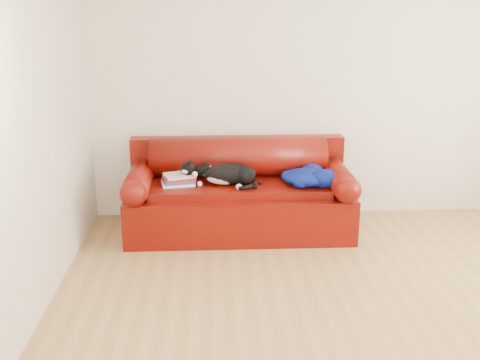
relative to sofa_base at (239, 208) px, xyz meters
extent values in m
plane|color=olive|center=(0.80, -1.49, -0.24)|extent=(4.50, 4.50, 0.00)
cube|color=beige|center=(0.80, 0.51, 1.06)|extent=(4.50, 0.02, 2.60)
cube|color=beige|center=(-1.45, -1.49, 1.06)|extent=(0.02, 4.00, 2.60)
cube|color=#400A02|center=(0.00, 0.01, -0.03)|extent=(2.10, 0.90, 0.42)
cube|color=#400A02|center=(0.00, -0.04, 0.21)|extent=(1.66, 0.62, 0.10)
cylinder|color=black|center=(-0.93, -0.32, -0.21)|extent=(0.06, 0.06, 0.05)
cylinder|color=black|center=(0.93, -0.32, -0.21)|extent=(0.06, 0.06, 0.05)
cylinder|color=black|center=(-0.93, 0.34, -0.21)|extent=(0.06, 0.06, 0.05)
cylinder|color=black|center=(0.93, 0.34, -0.21)|extent=(0.06, 0.06, 0.05)
cube|color=#400A02|center=(0.00, 0.37, 0.19)|extent=(2.10, 0.18, 0.85)
cylinder|color=#400A02|center=(0.00, 0.26, 0.44)|extent=(1.70, 0.40, 0.40)
cylinder|color=#400A02|center=(-0.93, 0.01, 0.30)|extent=(0.24, 0.88, 0.24)
sphere|color=#400A02|center=(-0.93, -0.43, 0.30)|extent=(0.24, 0.24, 0.24)
cylinder|color=#400A02|center=(0.93, 0.01, 0.30)|extent=(0.24, 0.88, 0.24)
sphere|color=#400A02|center=(0.93, -0.43, 0.30)|extent=(0.24, 0.24, 0.24)
cube|color=silver|center=(-0.56, -0.05, 0.28)|extent=(0.33, 0.27, 0.02)
cube|color=white|center=(-0.56, -0.05, 0.28)|extent=(0.31, 0.26, 0.02)
cube|color=#1C4999|center=(-0.56, -0.05, 0.30)|extent=(0.33, 0.28, 0.02)
cube|color=white|center=(-0.56, -0.05, 0.30)|extent=(0.31, 0.26, 0.02)
cube|color=#B61418|center=(-0.56, -0.05, 0.33)|extent=(0.32, 0.28, 0.02)
cube|color=white|center=(-0.56, -0.05, 0.33)|extent=(0.31, 0.27, 0.02)
cube|color=#BBBDC2|center=(-0.56, -0.05, 0.35)|extent=(0.32, 0.28, 0.02)
cube|color=white|center=(-0.56, -0.05, 0.35)|extent=(0.31, 0.27, 0.02)
ellipsoid|color=black|center=(-0.09, -0.07, 0.36)|extent=(0.55, 0.43, 0.20)
ellipsoid|color=silver|center=(-0.13, -0.11, 0.33)|extent=(0.37, 0.27, 0.13)
ellipsoid|color=silver|center=(-0.28, -0.02, 0.37)|extent=(0.17, 0.17, 0.12)
ellipsoid|color=black|center=(0.05, -0.12, 0.35)|extent=(0.26, 0.26, 0.17)
ellipsoid|color=black|center=(-0.38, 0.06, 0.42)|extent=(0.18, 0.18, 0.12)
ellipsoid|color=silver|center=(-0.40, 0.02, 0.41)|extent=(0.09, 0.08, 0.05)
sphere|color=#BF7272|center=(-0.42, 0.01, 0.41)|extent=(0.02, 0.02, 0.02)
cone|color=black|center=(-0.38, 0.02, 0.48)|extent=(0.07, 0.06, 0.06)
cone|color=black|center=(-0.35, 0.08, 0.48)|extent=(0.07, 0.06, 0.06)
cylinder|color=black|center=(0.13, -0.19, 0.29)|extent=(0.04, 0.17, 0.04)
sphere|color=silver|center=(-0.32, -0.03, 0.29)|extent=(0.05, 0.05, 0.05)
sphere|color=silver|center=(-0.01, -0.23, 0.29)|extent=(0.05, 0.05, 0.05)
ellipsoid|color=#060247|center=(0.62, -0.11, 0.34)|extent=(0.52, 0.49, 0.15)
ellipsoid|color=#060247|center=(0.76, -0.20, 0.35)|extent=(0.32, 0.29, 0.17)
ellipsoid|color=#060247|center=(0.53, -0.01, 0.32)|extent=(0.33, 0.36, 0.11)
ellipsoid|color=#060247|center=(0.69, 0.01, 0.35)|extent=(0.27, 0.22, 0.17)
ellipsoid|color=#060247|center=(0.55, -0.21, 0.32)|extent=(0.21, 0.22, 0.11)
ellipsoid|color=silver|center=(0.68, -0.20, 0.36)|extent=(0.21, 0.11, 0.05)
camera|label=1|loc=(-0.24, -5.04, 1.81)|focal=42.00mm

